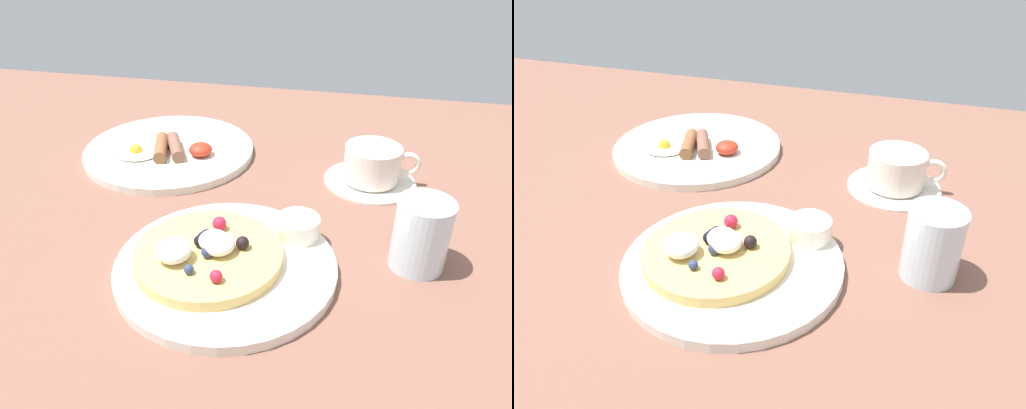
# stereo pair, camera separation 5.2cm
# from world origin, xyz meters

# --- Properties ---
(ground_plane) EXTENTS (1.95, 1.20, 0.03)m
(ground_plane) POSITION_xyz_m (0.00, 0.00, -0.01)
(ground_plane) COLOR brown
(pancake_plate) EXTENTS (0.26, 0.26, 0.01)m
(pancake_plate) POSITION_xyz_m (0.04, -0.04, 0.01)
(pancake_plate) COLOR white
(pancake_plate) RESTS_ON ground_plane
(pancake_with_berries) EXTENTS (0.17, 0.17, 0.04)m
(pancake_with_berries) POSITION_xyz_m (0.02, -0.04, 0.02)
(pancake_with_berries) COLOR tan
(pancake_with_berries) RESTS_ON pancake_plate
(syrup_ramekin) EXTENTS (0.05, 0.05, 0.03)m
(syrup_ramekin) POSITION_xyz_m (0.11, 0.03, 0.03)
(syrup_ramekin) COLOR white
(syrup_ramekin) RESTS_ON pancake_plate
(breakfast_plate) EXTENTS (0.28, 0.28, 0.01)m
(breakfast_plate) POSITION_xyz_m (-0.14, 0.23, 0.01)
(breakfast_plate) COLOR white
(breakfast_plate) RESTS_ON ground_plane
(fried_breakfast) EXTENTS (0.16, 0.09, 0.02)m
(fried_breakfast) POSITION_xyz_m (-0.13, 0.21, 0.02)
(fried_breakfast) COLOR brown
(fried_breakfast) RESTS_ON breakfast_plate
(coffee_saucer) EXTENTS (0.14, 0.14, 0.01)m
(coffee_saucer) POSITION_xyz_m (0.20, 0.21, 0.00)
(coffee_saucer) COLOR silver
(coffee_saucer) RESTS_ON ground_plane
(coffee_cup) EXTENTS (0.11, 0.08, 0.05)m
(coffee_cup) POSITION_xyz_m (0.20, 0.21, 0.03)
(coffee_cup) COLOR white
(coffee_cup) RESTS_ON coffee_saucer
(water_glass) EXTENTS (0.06, 0.06, 0.09)m
(water_glass) POSITION_xyz_m (0.25, 0.02, 0.04)
(water_glass) COLOR silver
(water_glass) RESTS_ON ground_plane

